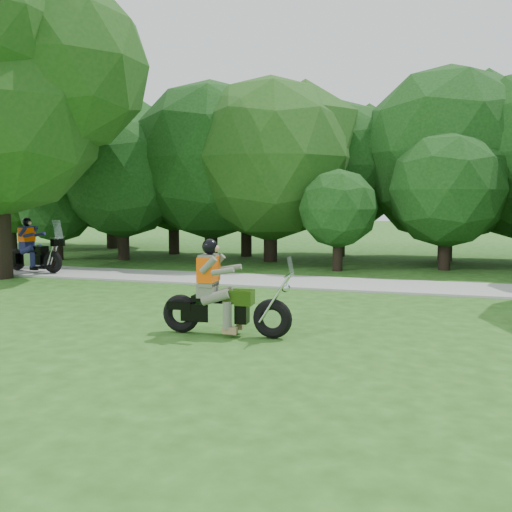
# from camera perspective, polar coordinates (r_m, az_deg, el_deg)

# --- Properties ---
(ground) EXTENTS (100.00, 100.00, 0.00)m
(ground) POSITION_cam_1_polar(r_m,az_deg,el_deg) (8.03, 4.96, -11.64)
(ground) COLOR #274C15
(ground) RESTS_ON ground
(walkway) EXTENTS (60.00, 2.20, 0.06)m
(walkway) POSITION_cam_1_polar(r_m,az_deg,el_deg) (15.76, 10.67, -2.86)
(walkway) COLOR #9B9B96
(walkway) RESTS_ON ground
(tree_line) EXTENTS (39.22, 11.05, 7.25)m
(tree_line) POSITION_cam_1_polar(r_m,az_deg,el_deg) (22.01, 15.59, 8.83)
(tree_line) COLOR black
(tree_line) RESTS_ON ground
(big_tree_west) EXTENTS (8.64, 6.56, 9.96)m
(big_tree_west) POSITION_cam_1_polar(r_m,az_deg,el_deg) (19.01, -24.26, 15.57)
(big_tree_west) COLOR black
(big_tree_west) RESTS_ON ground
(chopper_motorcycle) EXTENTS (2.37, 0.63, 1.69)m
(chopper_motorcycle) POSITION_cam_1_polar(r_m,az_deg,el_deg) (10.00, -3.67, -4.41)
(chopper_motorcycle) COLOR black
(chopper_motorcycle) RESTS_ON ground
(touring_motorcycle) EXTENTS (2.23, 0.88, 1.71)m
(touring_motorcycle) POSITION_cam_1_polar(r_m,az_deg,el_deg) (19.29, -21.60, 0.38)
(touring_motorcycle) COLOR black
(touring_motorcycle) RESTS_ON walkway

